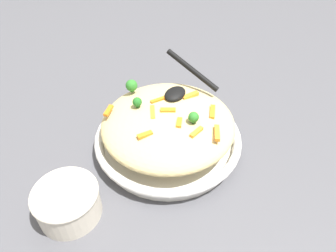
{
  "coord_description": "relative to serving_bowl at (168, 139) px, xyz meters",
  "views": [
    {
      "loc": [
        -0.4,
        -0.26,
        0.49
      ],
      "look_at": [
        0.0,
        0.0,
        0.06
      ],
      "focal_mm": 32.66,
      "sensor_mm": 36.0,
      "label": 1
    }
  ],
  "objects": [
    {
      "name": "ground_plane",
      "position": [
        0.0,
        0.0,
        -0.02
      ],
      "size": [
        2.4,
        2.4,
        0.0
      ],
      "primitive_type": "plane",
      "color": "#4C4C51"
    },
    {
      "name": "carrot_piece_7",
      "position": [
        -0.08,
        0.0,
        0.08
      ],
      "size": [
        0.03,
        0.02,
        0.01
      ],
      "primitive_type": "cube",
      "rotation": [
        0.0,
        0.0,
        2.62
      ],
      "color": "orange",
      "rests_on": "pasta_mound"
    },
    {
      "name": "companion_bowl",
      "position": [
        -0.24,
        0.06,
        0.01
      ],
      "size": [
        0.12,
        0.12,
        0.06
      ],
      "color": "beige",
      "rests_on": "ground_plane"
    },
    {
      "name": "carrot_piece_6",
      "position": [
        -0.02,
        -0.04,
        0.08
      ],
      "size": [
        0.03,
        0.02,
        0.01
      ],
      "primitive_type": "cube",
      "rotation": [
        0.0,
        0.0,
        0.44
      ],
      "color": "orange",
      "rests_on": "pasta_mound"
    },
    {
      "name": "carrot_piece_9",
      "position": [
        -0.0,
        -0.11,
        0.08
      ],
      "size": [
        0.04,
        0.03,
        0.01
      ],
      "primitive_type": "cube",
      "rotation": [
        0.0,
        0.0,
        3.64
      ],
      "color": "orange",
      "rests_on": "pasta_mound"
    },
    {
      "name": "serving_bowl",
      "position": [
        0.0,
        0.0,
        0.0
      ],
      "size": [
        0.31,
        0.31,
        0.04
      ],
      "color": "white",
      "rests_on": "ground_plane"
    },
    {
      "name": "serving_spoon",
      "position": [
        0.07,
        0.01,
        0.09
      ],
      "size": [
        0.1,
        0.14,
        0.07
      ],
      "color": "black",
      "rests_on": "pasta_mound"
    },
    {
      "name": "carrot_piece_0",
      "position": [
        -0.0,
        0.0,
        0.08
      ],
      "size": [
        0.03,
        0.03,
        0.01
      ],
      "primitive_type": "cube",
      "rotation": [
        0.0,
        0.0,
        2.15
      ],
      "color": "orange",
      "rests_on": "pasta_mound"
    },
    {
      "name": "broccoli_floret_1",
      "position": [
        -0.02,
        0.06,
        0.09
      ],
      "size": [
        0.02,
        0.02,
        0.02
      ],
      "color": "#205B1C",
      "rests_on": "pasta_mound"
    },
    {
      "name": "carrot_piece_8",
      "position": [
        0.07,
        -0.01,
        0.08
      ],
      "size": [
        0.04,
        0.02,
        0.01
      ],
      "primitive_type": "cube",
      "rotation": [
        0.0,
        0.0,
        2.73
      ],
      "color": "orange",
      "rests_on": "pasta_mound"
    },
    {
      "name": "carrot_piece_5",
      "position": [
        -0.02,
        0.02,
        0.08
      ],
      "size": [
        0.04,
        0.03,
        0.01
      ],
      "primitive_type": "cube",
      "rotation": [
        0.0,
        0.0,
        3.79
      ],
      "color": "orange",
      "rests_on": "pasta_mound"
    },
    {
      "name": "broccoli_floret_0",
      "position": [
        -0.0,
        -0.06,
        0.09
      ],
      "size": [
        0.02,
        0.02,
        0.02
      ],
      "color": "#296820",
      "rests_on": "pasta_mound"
    },
    {
      "name": "broccoli_floret_2",
      "position": [
        0.02,
        0.11,
        0.09
      ],
      "size": [
        0.03,
        0.03,
        0.03
      ],
      "color": "#296820",
      "rests_on": "pasta_mound"
    },
    {
      "name": "pasta_mound",
      "position": [
        0.0,
        0.0,
        0.05
      ],
      "size": [
        0.28,
        0.28,
        0.07
      ],
      "primitive_type": "ellipsoid",
      "color": "#D1BA7A",
      "rests_on": "serving_bowl"
    },
    {
      "name": "carrot_piece_3",
      "position": [
        0.02,
        0.03,
        0.08
      ],
      "size": [
        0.04,
        0.03,
        0.01
      ],
      "primitive_type": "cube",
      "rotation": [
        0.0,
        0.0,
        2.65
      ],
      "color": "orange",
      "rests_on": "pasta_mound"
    },
    {
      "name": "carrot_piece_2",
      "position": [
        0.05,
        -0.07,
        0.07
      ],
      "size": [
        0.04,
        0.03,
        0.01
      ],
      "primitive_type": "cube",
      "rotation": [
        0.0,
        0.0,
        3.57
      ],
      "color": "orange",
      "rests_on": "pasta_mound"
    },
    {
      "name": "carrot_piece_4",
      "position": [
        -0.02,
        -0.08,
        0.08
      ],
      "size": [
        0.03,
        0.01,
        0.01
      ],
      "primitive_type": "cube",
      "rotation": [
        0.0,
        0.0,
        2.98
      ],
      "color": "orange",
      "rests_on": "pasta_mound"
    },
    {
      "name": "carrot_piece_1",
      "position": [
        -0.06,
        0.11,
        0.08
      ],
      "size": [
        0.03,
        0.02,
        0.01
      ],
      "primitive_type": "cube",
      "rotation": [
        0.0,
        0.0,
        0.33
      ],
      "color": "orange",
      "rests_on": "pasta_mound"
    }
  ]
}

